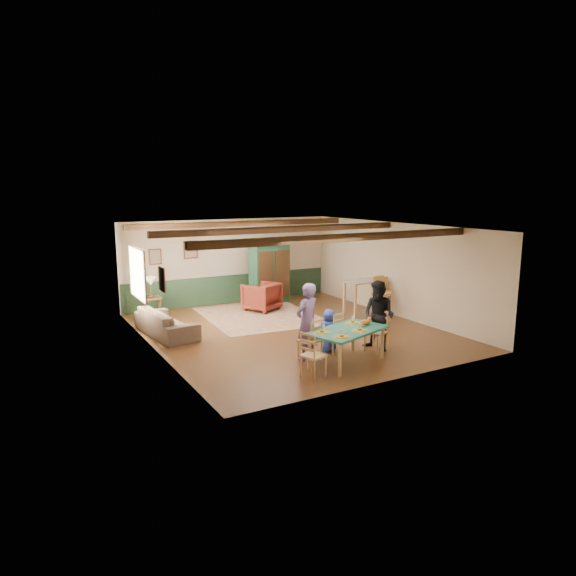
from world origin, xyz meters
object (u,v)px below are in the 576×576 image
dining_table (347,346)px  person_woman (379,316)px  person_child (329,330)px  dining_chair_far_right (332,332)px  dining_chair_far_left (310,339)px  person_man (307,322)px  end_table (152,308)px  cat (366,322)px  counter_table (364,297)px  table_lamp (151,287)px  dining_chair_end_left (313,354)px  dining_chair_end_right (376,331)px  sofa (166,322)px  armchair (262,297)px  bar_stool_left (383,299)px  armoire (270,273)px  bar_stool_right (387,297)px

dining_table → person_woman: 1.29m
person_child → dining_chair_far_right: bearing=90.0°
dining_chair_far_left → person_child: (0.71, 0.32, 0.03)m
person_man → end_table: 5.53m
cat → counter_table: size_ratio=0.29×
table_lamp → dining_chair_end_left: bearing=-75.7°
dining_chair_end_left → dining_chair_end_right: same height
dining_chair_end_right → person_man: (-1.67, 0.25, 0.38)m
person_woman → sofa: 5.29m
dining_table → dining_chair_end_right: 1.12m
armchair → counter_table: bearing=116.4°
person_child → counter_table: 3.88m
table_lamp → bar_stool_left: bar_stool_left is taller
dining_chair_far_right → armchair: size_ratio=0.97×
armoire → person_woman: bearing=-99.0°
dining_chair_far_right → armchair: (0.43, 4.42, -0.03)m
armoire → armchair: 1.21m
dining_chair_far_left → table_lamp: size_ratio=1.58×
dining_chair_far_left → armchair: dining_chair_far_left is taller
counter_table → bar_stool_left: size_ratio=0.96×
person_woman → armchair: (-0.58, 4.82, -0.37)m
armoire → dining_chair_end_right: bearing=-99.9°
cat → counter_table: (2.52, 3.31, -0.32)m
dining_chair_far_left → bar_stool_left: size_ratio=0.74×
cat → dining_chair_end_right: bearing=9.5°
person_child → dining_chair_end_right: bearing=133.2°
armchair → dining_chair_end_right: bearing=68.3°
dining_chair_end_left → person_woman: bearing=-90.0°
dining_chair_far_left → armchair: size_ratio=0.97×
cat → counter_table: counter_table is taller
armchair → sofa: bearing=-6.7°
dining_chair_end_right → person_child: bearing=-136.8°
cat → table_lamp: 6.48m
dining_chair_far_left → bar_stool_right: bearing=-169.0°
bar_stool_left → end_table: bearing=144.6°
armchair → bar_stool_right: bearing=113.3°
dining_table → dining_chair_far_right: bearing=79.6°
end_table → bar_stool_right: size_ratio=0.57×
dining_table → dining_chair_far_left: dining_chair_far_left is taller
dining_chair_end_right → person_woman: 0.35m
armoire → bar_stool_left: 3.97m
person_man → dining_table: bearing=116.6°
bar_stool_right → armchair: bearing=135.7°
dining_chair_end_right → table_lamp: bearing=-164.4°
end_table → armoire: bearing=4.1°
dining_table → armoire: (1.27, 6.02, 0.63)m
dining_table → dining_chair_far_right: 0.81m
armoire → end_table: 3.95m
bar_stool_right → table_lamp: bearing=149.6°
dining_chair_end_right → bar_stool_left: bearing=118.9°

